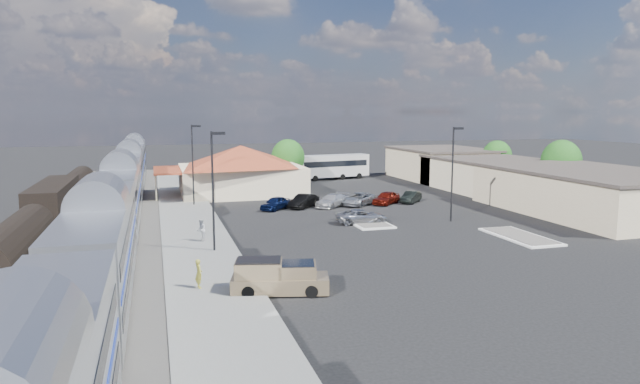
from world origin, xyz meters
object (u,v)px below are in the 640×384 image
object	(u,v)px
pickup_truck	(280,278)
station_depot	(241,170)
suv	(362,216)
coach_bus	(332,165)

from	to	relation	value
pickup_truck	station_depot	bearing A→B (deg)	8.64
station_depot	pickup_truck	bearing A→B (deg)	-95.27
station_depot	suv	distance (m)	24.01
coach_bus	suv	bearing A→B (deg)	157.15
pickup_truck	suv	distance (m)	21.74
pickup_truck	suv	xyz separation A→B (m)	(11.81, 18.25, -0.24)
suv	coach_bus	distance (m)	35.43
station_depot	pickup_truck	xyz separation A→B (m)	(-3.76, -40.75, -2.22)
station_depot	coach_bus	bearing A→B (deg)	36.87
pickup_truck	coach_bus	size ratio (longest dim) A/B	0.49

